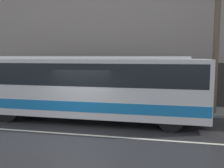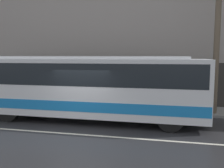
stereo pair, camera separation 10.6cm
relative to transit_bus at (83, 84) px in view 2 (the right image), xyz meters
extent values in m
plane|color=#262628|center=(0.37, -2.29, -1.74)|extent=(60.00, 60.00, 0.00)
cube|color=gray|center=(0.37, 2.88, -1.67)|extent=(60.00, 2.33, 0.13)
cube|color=gray|center=(0.37, 4.19, 3.66)|extent=(60.00, 0.30, 10.79)
cube|color=#2D2B28|center=(0.37, 4.02, -0.39)|extent=(60.00, 0.06, 2.70)
cube|color=beige|center=(0.37, -2.29, -1.73)|extent=(54.00, 0.14, 0.01)
cube|color=silver|center=(-0.01, 0.00, -0.08)|extent=(11.51, 2.55, 2.61)
cube|color=#1972BF|center=(-0.01, 0.00, -0.84)|extent=(11.45, 2.58, 0.45)
cube|color=black|center=(-0.01, 0.00, 0.55)|extent=(11.16, 2.57, 0.99)
cube|color=orange|center=(5.70, 0.00, 1.03)|extent=(0.12, 1.91, 0.28)
cube|color=silver|center=(-0.01, 0.00, 1.28)|extent=(9.78, 2.17, 0.12)
cylinder|color=black|center=(4.15, -1.12, -1.19)|extent=(1.10, 0.28, 1.10)
cylinder|color=black|center=(4.15, 1.12, -1.19)|extent=(1.10, 0.28, 1.10)
cylinder|color=black|center=(-3.36, -1.12, -1.19)|extent=(1.10, 0.28, 1.10)
cylinder|color=black|center=(-3.36, 1.12, -1.19)|extent=(1.10, 0.28, 1.10)
cylinder|color=brown|center=(6.38, 2.28, 2.45)|extent=(0.29, 0.29, 8.11)
camera|label=1|loc=(3.92, -11.38, 1.37)|focal=40.00mm
camera|label=2|loc=(4.02, -11.36, 1.37)|focal=40.00mm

